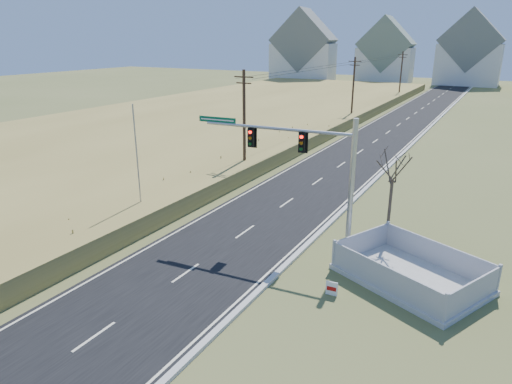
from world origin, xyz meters
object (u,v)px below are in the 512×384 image
(flagpole, at_px, (139,176))
(bare_tree, at_px, (394,165))
(traffic_signal_mast, at_px, (318,171))
(open_sign, at_px, (332,289))
(fence_enclosure, at_px, (410,276))

(flagpole, distance_m, bare_tree, 15.74)
(traffic_signal_mast, relative_size, open_sign, 13.76)
(fence_enclosure, bearing_deg, traffic_signal_mast, -166.97)
(traffic_signal_mast, bearing_deg, open_sign, -62.92)
(open_sign, bearing_deg, traffic_signal_mast, 116.96)
(traffic_signal_mast, height_order, flagpole, flagpole)
(open_sign, xyz_separation_m, bare_tree, (0.80, 7.10, 4.39))
(flagpole, bearing_deg, fence_enclosure, 1.27)
(open_sign, bearing_deg, flagpole, 164.64)
(traffic_signal_mast, relative_size, bare_tree, 1.62)
(flagpole, xyz_separation_m, bare_tree, (15.03, 4.33, 1.70))
(flagpole, bearing_deg, traffic_signal_mast, 7.59)
(fence_enclosure, distance_m, open_sign, 4.31)
(open_sign, relative_size, bare_tree, 0.12)
(bare_tree, bearing_deg, traffic_signal_mast, -140.88)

